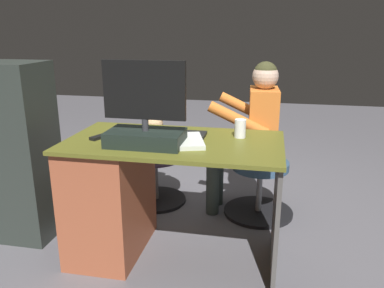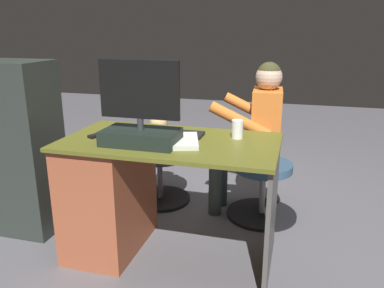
# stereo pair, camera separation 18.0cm
# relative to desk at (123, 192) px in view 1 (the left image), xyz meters

# --- Properties ---
(ground_plane) EXTENTS (10.00, 10.00, 0.00)m
(ground_plane) POSITION_rel_desk_xyz_m (-0.33, -0.35, -0.40)
(ground_plane) COLOR #5E5C62
(desk) EXTENTS (1.25, 0.69, 0.76)m
(desk) POSITION_rel_desk_xyz_m (0.00, 0.00, 0.00)
(desk) COLOR brown
(desk) RESTS_ON ground_plane
(monitor) EXTENTS (0.46, 0.24, 0.46)m
(monitor) POSITION_rel_desk_xyz_m (-0.20, 0.12, 0.48)
(monitor) COLOR black
(monitor) RESTS_ON desk
(keyboard) EXTENTS (0.42, 0.14, 0.02)m
(keyboard) POSITION_rel_desk_xyz_m (-0.28, -0.11, 0.37)
(keyboard) COLOR black
(keyboard) RESTS_ON desk
(computer_mouse) EXTENTS (0.06, 0.10, 0.04)m
(computer_mouse) POSITION_rel_desk_xyz_m (0.04, -0.13, 0.37)
(computer_mouse) COLOR #252B2B
(computer_mouse) RESTS_ON desk
(cup) EXTENTS (0.07, 0.07, 0.11)m
(cup) POSITION_rel_desk_xyz_m (-0.70, -0.14, 0.41)
(cup) COLOR white
(cup) RESTS_ON desk
(tv_remote) EXTENTS (0.10, 0.16, 0.02)m
(tv_remote) POSITION_rel_desk_xyz_m (0.11, 0.03, 0.36)
(tv_remote) COLOR black
(tv_remote) RESTS_ON desk
(notebook_binder) EXTENTS (0.30, 0.35, 0.02)m
(notebook_binder) POSITION_rel_desk_xyz_m (-0.39, 0.04, 0.37)
(notebook_binder) COLOR silver
(notebook_binder) RESTS_ON desk
(office_chair_teddy) EXTENTS (0.49, 0.49, 0.43)m
(office_chair_teddy) POSITION_rel_desk_xyz_m (0.02, -0.74, -0.14)
(office_chair_teddy) COLOR black
(office_chair_teddy) RESTS_ON ground_plane
(teddy_bear) EXTENTS (0.22, 0.22, 0.32)m
(teddy_bear) POSITION_rel_desk_xyz_m (0.02, -0.75, 0.17)
(teddy_bear) COLOR tan
(teddy_bear) RESTS_ON office_chair_teddy
(visitor_chair) EXTENTS (0.53, 0.53, 0.43)m
(visitor_chair) POSITION_rel_desk_xyz_m (-0.82, -0.69, -0.16)
(visitor_chair) COLOR black
(visitor_chair) RESTS_ON ground_plane
(person) EXTENTS (0.51, 0.50, 1.16)m
(person) POSITION_rel_desk_xyz_m (-0.74, -0.69, 0.27)
(person) COLOR orange
(person) RESTS_ON ground_plane
(equipment_rack) EXTENTS (0.44, 0.36, 1.18)m
(equipment_rack) POSITION_rel_desk_xyz_m (0.76, -0.07, 0.19)
(equipment_rack) COLOR #2B312C
(equipment_rack) RESTS_ON ground_plane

